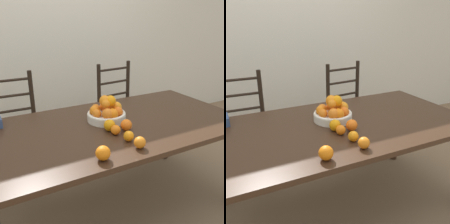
# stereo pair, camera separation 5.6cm
# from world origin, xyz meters

# --- Properties ---
(ground_plane) EXTENTS (12.00, 12.00, 0.00)m
(ground_plane) POSITION_xyz_m (0.00, 0.00, 0.00)
(ground_plane) COLOR #7F664C
(wall_back) EXTENTS (8.00, 0.06, 2.60)m
(wall_back) POSITION_xyz_m (0.00, 1.52, 1.30)
(wall_back) COLOR silver
(wall_back) RESTS_ON ground_plane
(dining_table) EXTENTS (1.88, 1.00, 0.73)m
(dining_table) POSITION_xyz_m (0.00, 0.00, 0.65)
(dining_table) COLOR #382316
(dining_table) RESTS_ON ground_plane
(fruit_bowl) EXTENTS (0.28, 0.28, 0.19)m
(fruit_bowl) POSITION_xyz_m (-0.01, 0.08, 0.79)
(fruit_bowl) COLOR silver
(fruit_bowl) RESTS_ON dining_table
(orange_loose_0) EXTENTS (0.07, 0.07, 0.07)m
(orange_loose_0) POSITION_xyz_m (-0.05, -0.28, 0.76)
(orange_loose_0) COLOR orange
(orange_loose_0) RESTS_ON dining_table
(orange_loose_1) EXTENTS (0.06, 0.06, 0.06)m
(orange_loose_1) POSITION_xyz_m (-0.08, -0.16, 0.76)
(orange_loose_1) COLOR orange
(orange_loose_1) RESTS_ON dining_table
(orange_loose_2) EXTENTS (0.07, 0.07, 0.07)m
(orange_loose_2) POSITION_xyz_m (-0.04, -0.38, 0.76)
(orange_loose_2) COLOR orange
(orange_loose_2) RESTS_ON dining_table
(orange_loose_3) EXTENTS (0.08, 0.08, 0.08)m
(orange_loose_3) POSITION_xyz_m (-0.29, -0.40, 0.77)
(orange_loose_3) COLOR orange
(orange_loose_3) RESTS_ON dining_table
(orange_loose_4) EXTENTS (0.08, 0.08, 0.08)m
(orange_loose_4) POSITION_xyz_m (0.02, -0.14, 0.76)
(orange_loose_4) COLOR orange
(orange_loose_4) RESTS_ON dining_table
(orange_loose_5) EXTENTS (0.08, 0.08, 0.08)m
(orange_loose_5) POSITION_xyz_m (-0.08, -0.09, 0.77)
(orange_loose_5) COLOR orange
(orange_loose_5) RESTS_ON dining_table
(chair_left) EXTENTS (0.43, 0.41, 0.98)m
(chair_left) POSITION_xyz_m (-0.56, 0.78, 0.48)
(chair_left) COLOR black
(chair_left) RESTS_ON ground_plane
(chair_right) EXTENTS (0.46, 0.44, 0.98)m
(chair_right) POSITION_xyz_m (0.52, 0.78, 0.48)
(chair_right) COLOR black
(chair_right) RESTS_ON ground_plane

